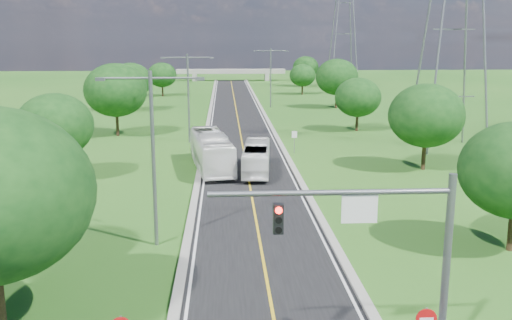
# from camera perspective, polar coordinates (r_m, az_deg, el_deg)

# --- Properties ---
(ground) EXTENTS (260.00, 260.00, 0.00)m
(ground) POSITION_cam_1_polar(r_m,az_deg,el_deg) (80.42, -1.77, 3.73)
(ground) COLOR #225919
(ground) RESTS_ON ground
(road) EXTENTS (8.00, 150.00, 0.06)m
(road) POSITION_cam_1_polar(r_m,az_deg,el_deg) (86.35, -1.87, 4.34)
(road) COLOR black
(road) RESTS_ON ground
(curb_left) EXTENTS (0.50, 150.00, 0.22)m
(curb_left) POSITION_cam_1_polar(r_m,az_deg,el_deg) (86.34, -4.70, 4.35)
(curb_left) COLOR gray
(curb_left) RESTS_ON ground
(curb_right) EXTENTS (0.50, 150.00, 0.22)m
(curb_right) POSITION_cam_1_polar(r_m,az_deg,el_deg) (86.54, 0.95, 4.41)
(curb_right) COLOR gray
(curb_right) RESTS_ON ground
(signal_mast) EXTENTS (8.54, 0.33, 7.20)m
(signal_mast) POSITION_cam_1_polar(r_m,az_deg,el_deg) (20.56, 13.16, -7.66)
(signal_mast) COLOR slate
(signal_mast) RESTS_ON ground
(speed_limit_sign) EXTENTS (0.55, 0.09, 2.40)m
(speed_limit_sign) POSITION_cam_1_polar(r_m,az_deg,el_deg) (58.84, 3.86, 2.18)
(speed_limit_sign) COLOR slate
(speed_limit_sign) RESTS_ON ground
(overpass) EXTENTS (30.00, 3.00, 3.20)m
(overpass) POSITION_cam_1_polar(r_m,az_deg,el_deg) (159.81, -2.53, 8.78)
(overpass) COLOR gray
(overpass) RESTS_ON ground
(streetlight_near_left) EXTENTS (5.90, 0.25, 10.00)m
(streetlight_near_left) POSITION_cam_1_polar(r_m,az_deg,el_deg) (32.31, -10.28, 1.58)
(streetlight_near_left) COLOR slate
(streetlight_near_left) RESTS_ON ground
(streetlight_mid_left) EXTENTS (5.90, 0.25, 10.00)m
(streetlight_mid_left) POSITION_cam_1_polar(r_m,az_deg,el_deg) (64.91, -6.79, 6.92)
(streetlight_mid_left) COLOR slate
(streetlight_mid_left) RESTS_ON ground
(streetlight_far_right) EXTENTS (5.90, 0.25, 10.00)m
(streetlight_far_right) POSITION_cam_1_polar(r_m,az_deg,el_deg) (98.03, 1.48, 8.74)
(streetlight_far_right) COLOR slate
(streetlight_far_right) RESTS_ON ground
(power_tower_near) EXTENTS (9.00, 6.40, 28.00)m
(power_tower_near) POSITION_cam_1_polar(r_m,az_deg,el_deg) (64.22, 19.28, 13.50)
(power_tower_near) COLOR slate
(power_tower_near) RESTS_ON ground
(power_tower_far) EXTENTS (9.00, 6.40, 28.00)m
(power_tower_far) POSITION_cam_1_polar(r_m,az_deg,el_deg) (137.43, 8.75, 12.95)
(power_tower_far) COLOR slate
(power_tower_far) RESTS_ON ground
(tree_lb) EXTENTS (6.30, 6.30, 7.33)m
(tree_lb) POSITION_cam_1_polar(r_m,az_deg,el_deg) (50.05, -19.46, 3.28)
(tree_lb) COLOR black
(tree_lb) RESTS_ON ground
(tree_lc) EXTENTS (7.56, 7.56, 8.79)m
(tree_lc) POSITION_cam_1_polar(r_m,az_deg,el_deg) (71.00, -13.86, 6.80)
(tree_lc) COLOR black
(tree_lc) RESTS_ON ground
(tree_ld) EXTENTS (6.72, 6.72, 7.82)m
(tree_ld) POSITION_cam_1_polar(r_m,az_deg,el_deg) (94.96, -12.42, 7.76)
(tree_ld) COLOR black
(tree_ld) RESTS_ON ground
(tree_le) EXTENTS (5.88, 5.88, 6.84)m
(tree_le) POSITION_cam_1_polar(r_m,az_deg,el_deg) (118.42, -9.38, 8.39)
(tree_le) COLOR black
(tree_le) RESTS_ON ground
(tree_rb) EXTENTS (6.72, 6.72, 7.82)m
(tree_rb) POSITION_cam_1_polar(r_m,az_deg,el_deg) (53.13, 16.66, 4.28)
(tree_rb) COLOR black
(tree_rb) RESTS_ON ground
(tree_rc) EXTENTS (5.88, 5.88, 6.84)m
(tree_rc) POSITION_cam_1_polar(r_m,az_deg,el_deg) (73.89, 10.15, 6.19)
(tree_rc) COLOR black
(tree_rc) RESTS_ON ground
(tree_rd) EXTENTS (7.14, 7.14, 8.30)m
(tree_rd) POSITION_cam_1_polar(r_m,az_deg,el_deg) (97.61, 8.09, 8.22)
(tree_rd) COLOR black
(tree_rd) RESTS_ON ground
(tree_re) EXTENTS (5.46, 5.46, 6.35)m
(tree_re) POSITION_cam_1_polar(r_m,az_deg,el_deg) (120.91, 4.68, 8.44)
(tree_re) COLOR black
(tree_re) RESTS_ON ground
(tree_rf) EXTENTS (6.30, 6.30, 7.33)m
(tree_rf) POSITION_cam_1_polar(r_m,az_deg,el_deg) (141.13, 4.99, 9.21)
(tree_rf) COLOR black
(tree_rf) RESTS_ON ground
(bus_outbound) EXTENTS (3.01, 9.56, 2.62)m
(bus_outbound) POSITION_cam_1_polar(r_m,az_deg,el_deg) (50.29, 0.05, 0.22)
(bus_outbound) COLOR white
(bus_outbound) RESTS_ON road
(bus_inbound) EXTENTS (4.44, 12.08, 3.29)m
(bus_inbound) POSITION_cam_1_polar(r_m,az_deg,el_deg) (51.73, -4.49, 0.90)
(bus_inbound) COLOR white
(bus_inbound) RESTS_ON road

